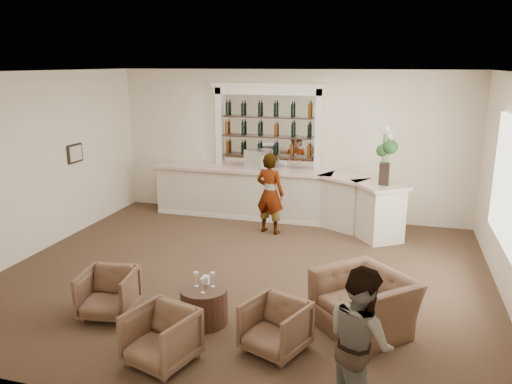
# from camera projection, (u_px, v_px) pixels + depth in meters

# --- Properties ---
(ground) EXTENTS (8.00, 8.00, 0.00)m
(ground) POSITION_uv_depth(u_px,v_px,m) (244.00, 274.00, 8.38)
(ground) COLOR brown
(ground) RESTS_ON ground
(room_shell) EXTENTS (8.04, 7.02, 3.32)m
(room_shell) POSITION_uv_depth(u_px,v_px,m) (265.00, 130.00, 8.41)
(room_shell) COLOR #F3E6C9
(room_shell) RESTS_ON ground
(bar_counter) EXTENTS (5.72, 1.80, 1.14)m
(bar_counter) POSITION_uv_depth(u_px,v_px,m) (277.00, 196.00, 11.06)
(bar_counter) COLOR silver
(bar_counter) RESTS_ON ground
(back_bar_alcove) EXTENTS (2.64, 0.25, 3.00)m
(back_bar_alcove) POSITION_uv_depth(u_px,v_px,m) (267.00, 127.00, 11.17)
(back_bar_alcove) COLOR white
(back_bar_alcove) RESTS_ON ground
(cocktail_table) EXTENTS (0.64, 0.64, 0.50)m
(cocktail_table) POSITION_uv_depth(u_px,v_px,m) (204.00, 305.00, 6.75)
(cocktail_table) COLOR #523123
(cocktail_table) RESTS_ON ground
(sommelier) EXTENTS (0.69, 0.54, 1.68)m
(sommelier) POSITION_uv_depth(u_px,v_px,m) (270.00, 193.00, 10.21)
(sommelier) COLOR gray
(sommelier) RESTS_ON ground
(guest) EXTENTS (0.93, 0.97, 1.57)m
(guest) POSITION_uv_depth(u_px,v_px,m) (360.00, 342.00, 4.88)
(guest) COLOR gray
(guest) RESTS_ON ground
(armchair_left) EXTENTS (0.81, 0.83, 0.66)m
(armchair_left) POSITION_uv_depth(u_px,v_px,m) (108.00, 293.00, 6.93)
(armchair_left) COLOR brown
(armchair_left) RESTS_ON ground
(armchair_center) EXTENTS (0.89, 0.91, 0.67)m
(armchair_center) POSITION_uv_depth(u_px,v_px,m) (161.00, 337.00, 5.81)
(armchair_center) COLOR brown
(armchair_center) RESTS_ON ground
(armchair_right) EXTENTS (0.90, 0.91, 0.64)m
(armchair_right) POSITION_uv_depth(u_px,v_px,m) (275.00, 327.00, 6.06)
(armchair_right) COLOR brown
(armchair_right) RESTS_ON ground
(armchair_far) EXTENTS (1.56, 1.55, 0.76)m
(armchair_far) POSITION_uv_depth(u_px,v_px,m) (364.00, 303.00, 6.53)
(armchair_far) COLOR brown
(armchair_far) RESTS_ON ground
(espresso_machine) EXTENTS (0.62, 0.58, 0.44)m
(espresso_machine) POSITION_uv_depth(u_px,v_px,m) (258.00, 159.00, 11.05)
(espresso_machine) COLOR silver
(espresso_machine) RESTS_ON bar_counter
(flower_vase) EXTENTS (0.30, 0.30, 1.13)m
(flower_vase) POSITION_uv_depth(u_px,v_px,m) (386.00, 152.00, 9.53)
(flower_vase) COLOR black
(flower_vase) RESTS_ON bar_counter
(wine_glass_bar_left) EXTENTS (0.07, 0.07, 0.21)m
(wine_glass_bar_left) POSITION_uv_depth(u_px,v_px,m) (285.00, 167.00, 10.79)
(wine_glass_bar_left) COLOR white
(wine_glass_bar_left) RESTS_ON bar_counter
(wine_glass_bar_right) EXTENTS (0.07, 0.07, 0.21)m
(wine_glass_bar_right) POSITION_uv_depth(u_px,v_px,m) (247.00, 164.00, 11.14)
(wine_glass_bar_right) COLOR white
(wine_glass_bar_right) RESTS_ON bar_counter
(wine_glass_tbl_a) EXTENTS (0.07, 0.07, 0.21)m
(wine_glass_tbl_a) POSITION_uv_depth(u_px,v_px,m) (196.00, 279.00, 6.72)
(wine_glass_tbl_a) COLOR white
(wine_glass_tbl_a) RESTS_ON cocktail_table
(wine_glass_tbl_b) EXTENTS (0.07, 0.07, 0.21)m
(wine_glass_tbl_b) POSITION_uv_depth(u_px,v_px,m) (213.00, 280.00, 6.71)
(wine_glass_tbl_b) COLOR white
(wine_glass_tbl_b) RESTS_ON cocktail_table
(wine_glass_tbl_c) EXTENTS (0.07, 0.07, 0.21)m
(wine_glass_tbl_c) POSITION_uv_depth(u_px,v_px,m) (203.00, 286.00, 6.53)
(wine_glass_tbl_c) COLOR white
(wine_glass_tbl_c) RESTS_ON cocktail_table
(napkin_holder) EXTENTS (0.08, 0.08, 0.12)m
(napkin_holder) POSITION_uv_depth(u_px,v_px,m) (206.00, 280.00, 6.80)
(napkin_holder) COLOR silver
(napkin_holder) RESTS_ON cocktail_table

